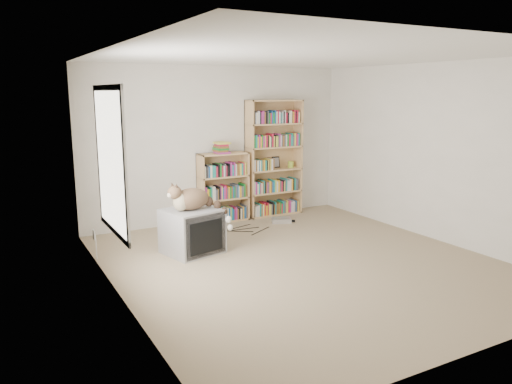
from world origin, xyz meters
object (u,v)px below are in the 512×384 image
crt_tv (192,231)px  cat (196,202)px  bookcase_tall (273,161)px  bookcase_short (223,190)px  dvd_player (281,220)px

crt_tv → cat: bearing=-57.7°
cat → bookcase_tall: 2.41m
crt_tv → bookcase_short: (1.07, 1.32, 0.22)m
bookcase_tall → bookcase_short: bearing=-179.9°
bookcase_tall → bookcase_short: 1.04m
crt_tv → bookcase_tall: size_ratio=0.41×
cat → crt_tv: bearing=124.1°
crt_tv → dvd_player: 2.02m
crt_tv → bookcase_short: bearing=37.3°
crt_tv → bookcase_short: 1.71m
bookcase_short → cat: bearing=-126.5°
cat → bookcase_short: bearing=41.6°
bookcase_tall → dvd_player: 1.06m
bookcase_short → dvd_player: 1.07m
crt_tv → bookcase_short: bookcase_short is taller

